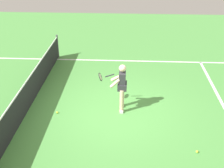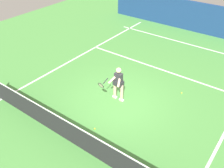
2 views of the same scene
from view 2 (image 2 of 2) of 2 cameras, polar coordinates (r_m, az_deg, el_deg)
ground_plane at (r=10.74m, az=1.48°, el=-4.11°), size 25.31×25.31×0.00m
court_back_wall at (r=17.98m, az=19.76°, el=13.80°), size 13.36×0.24×1.93m
baseline_marking at (r=16.37m, az=16.49°, el=8.78°), size 9.36×0.10×0.01m
service_line_marking at (r=13.28m, az=10.30°, el=3.53°), size 8.36×0.10×0.01m
sideline_left_marking at (r=9.63m, az=22.77°, el=-13.01°), size 0.10×17.47×0.01m
sideline_right_marking at (r=13.15m, az=-13.55°, el=2.77°), size 0.10×17.47×0.01m
court_net at (r=8.83m, az=-9.39°, el=-10.77°), size 9.04×0.08×1.04m
tennis_player at (r=10.41m, az=1.32°, el=0.25°), size 0.78×0.92×1.55m
tennis_ball_near at (r=11.63m, az=15.49°, el=-1.96°), size 0.07×0.07×0.07m
tennis_ball_far at (r=9.51m, az=-3.94°, el=-10.07°), size 0.07×0.07×0.07m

